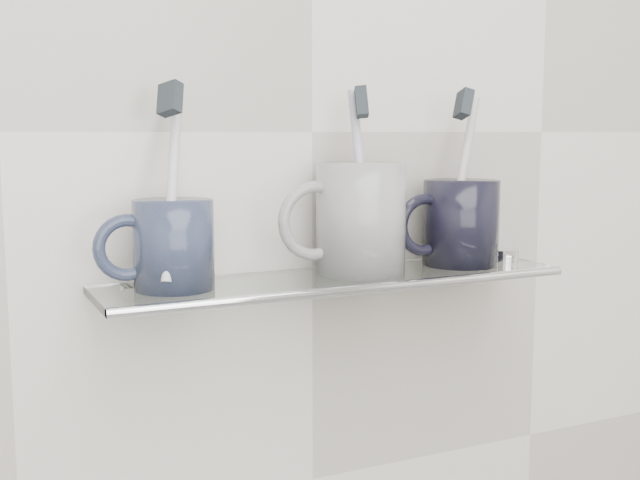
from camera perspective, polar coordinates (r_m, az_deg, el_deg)
wall_back at (r=0.88m, az=-0.56°, el=7.69°), size 2.50×0.00×2.50m
shelf_glass at (r=0.84m, az=1.23°, el=-2.84°), size 0.50×0.12×0.01m
shelf_rail at (r=0.79m, az=3.05°, el=-3.51°), size 0.50×0.01×0.01m
bracket_left at (r=0.82m, az=-13.54°, el=-4.13°), size 0.02×0.03×0.02m
bracket_right at (r=0.99m, az=10.88°, el=-2.01°), size 0.02×0.03×0.02m
mug_left at (r=0.78m, az=-10.36°, el=-0.34°), size 0.08×0.08×0.09m
mug_left_handle at (r=0.77m, az=-13.57°, el=-0.53°), size 0.06×0.01×0.06m
toothbrush_left at (r=0.77m, az=-10.47°, el=3.92°), size 0.05×0.08×0.18m
bristles_left at (r=0.77m, az=-10.62°, el=9.85°), size 0.03×0.03×0.04m
mug_center at (r=0.85m, az=2.91°, el=1.54°), size 0.11×0.11×0.12m
mug_center_handle at (r=0.83m, az=-0.36°, el=1.37°), size 0.08×0.01×0.08m
toothbrush_center at (r=0.85m, az=2.93°, el=4.37°), size 0.01×0.05×0.19m
bristles_center at (r=0.85m, az=2.97°, el=9.77°), size 0.02×0.03×0.03m
mug_right at (r=0.92m, az=9.98°, el=1.22°), size 0.10×0.10×0.10m
mug_right_handle at (r=0.89m, az=7.43°, el=1.08°), size 0.07×0.01×0.07m
toothbrush_right at (r=0.92m, az=10.06°, el=4.51°), size 0.07×0.05×0.18m
bristles_right at (r=0.92m, az=10.18°, el=9.51°), size 0.02×0.03×0.04m
chrome_cap at (r=0.96m, az=13.01°, el=-1.04°), size 0.03×0.03×0.01m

